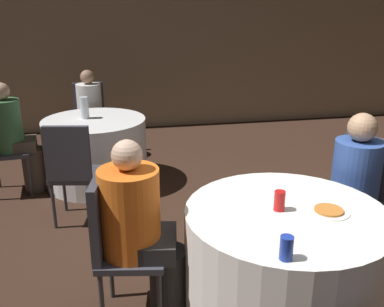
% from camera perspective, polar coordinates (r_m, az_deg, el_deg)
% --- Properties ---
extents(wall_back, '(16.00, 0.06, 2.80)m').
position_cam_1_polar(wall_back, '(6.85, -1.84, 15.22)').
color(wall_back, gray).
rests_on(wall_back, ground_plane).
extents(table_near, '(1.22, 1.22, 0.72)m').
position_cam_1_polar(table_near, '(2.80, 12.01, -14.12)').
color(table_near, white).
rests_on(table_near, ground_plane).
extents(table_far, '(1.10, 1.10, 0.72)m').
position_cam_1_polar(table_far, '(4.79, -12.66, 0.27)').
color(table_far, white).
rests_on(table_far, ground_plane).
extents(chair_near_west, '(0.47, 0.46, 0.94)m').
position_cam_1_polar(chair_near_west, '(2.66, -10.20, -10.90)').
color(chair_near_west, '#383842').
rests_on(chair_near_west, ground_plane).
extents(chair_near_northeast, '(0.56, 0.56, 0.94)m').
position_cam_1_polar(chair_near_northeast, '(3.53, 21.42, -4.12)').
color(chair_near_northeast, '#383842').
rests_on(chair_near_northeast, ground_plane).
extents(chair_far_south, '(0.47, 0.47, 0.94)m').
position_cam_1_polar(chair_far_south, '(3.84, -15.76, -1.62)').
color(chair_far_south, '#383842').
rests_on(chair_far_south, ground_plane).
extents(chair_far_north, '(0.43, 0.43, 0.94)m').
position_cam_1_polar(chair_far_north, '(5.66, -13.44, 5.24)').
color(chair_far_north, '#383842').
rests_on(chair_far_north, ground_plane).
extents(person_green_jacket, '(0.50, 0.33, 1.16)m').
position_cam_1_polar(person_green_jacket, '(4.74, -22.45, 1.83)').
color(person_green_jacket, '#4C4238').
rests_on(person_green_jacket, ground_plane).
extents(person_orange_shirt, '(0.52, 0.39, 1.17)m').
position_cam_1_polar(person_orange_shirt, '(2.62, -6.74, -10.12)').
color(person_orange_shirt, '#282828').
rests_on(person_orange_shirt, ground_plane).
extents(person_white_shirt, '(0.32, 0.49, 1.13)m').
position_cam_1_polar(person_white_shirt, '(5.49, -13.35, 4.81)').
color(person_white_shirt, '#4C4238').
rests_on(person_white_shirt, ground_plane).
extents(person_blue_shirt, '(0.49, 0.46, 1.16)m').
position_cam_1_polar(person_blue_shirt, '(3.38, 20.36, -4.42)').
color(person_blue_shirt, '#282828').
rests_on(person_blue_shirt, ground_plane).
extents(pizza_plate_near, '(0.24, 0.24, 0.02)m').
position_cam_1_polar(pizza_plate_near, '(2.67, 17.77, -7.27)').
color(pizza_plate_near, white).
rests_on(pizza_plate_near, table_near).
extents(soda_can_blue, '(0.07, 0.07, 0.12)m').
position_cam_1_polar(soda_can_blue, '(2.14, 12.48, -12.19)').
color(soda_can_blue, '#1E38A5').
rests_on(soda_can_blue, table_near).
extents(soda_can_red, '(0.07, 0.07, 0.12)m').
position_cam_1_polar(soda_can_red, '(2.60, 11.59, -6.19)').
color(soda_can_red, red).
rests_on(soda_can_red, table_near).
extents(bottle_far, '(0.09, 0.09, 0.23)m').
position_cam_1_polar(bottle_far, '(4.72, -14.16, 5.93)').
color(bottle_far, silver).
rests_on(bottle_far, table_far).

